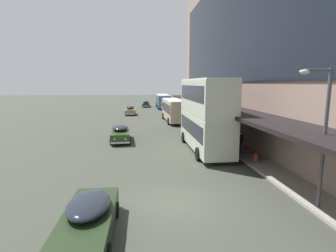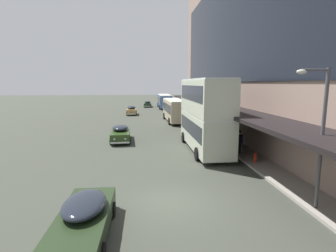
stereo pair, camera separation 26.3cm
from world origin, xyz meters
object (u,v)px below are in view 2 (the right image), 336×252
at_px(vw_van, 168,107).
at_px(street_lamp, 319,128).
at_px(transit_bus_kerbside_front, 175,109).
at_px(fire_hydrant, 255,157).
at_px(transit_bus_kerbside_rear, 164,100).
at_px(pedestrian_at_kerb, 239,141).
at_px(sedan_second_mid, 84,218).
at_px(transit_bus_kerbside_far, 204,112).
at_px(sedan_second_near, 120,133).
at_px(sedan_trailing_mid, 132,110).
at_px(sedan_lead_near, 148,104).

relative_size(vw_van, street_lamp, 0.74).
distance_m(transit_bus_kerbside_front, fire_hydrant, 21.66).
height_order(transit_bus_kerbside_rear, pedestrian_at_kerb, transit_bus_kerbside_rear).
xyz_separation_m(transit_bus_kerbside_front, sedan_second_mid, (-7.31, -29.30, -1.16)).
height_order(transit_bus_kerbside_far, sedan_second_mid, transit_bus_kerbside_far).
bearing_deg(street_lamp, transit_bus_kerbside_rear, 92.49).
bearing_deg(transit_bus_kerbside_rear, sedan_second_near, -102.37).
bearing_deg(sedan_trailing_mid, transit_bus_kerbside_front, -54.61).
bearing_deg(sedan_trailing_mid, sedan_second_near, -91.00).
bearing_deg(sedan_second_near, transit_bus_kerbside_front, 60.36).
height_order(sedan_trailing_mid, street_lamp, street_lamp).
bearing_deg(transit_bus_kerbside_rear, sedan_lead_near, 136.46).
xyz_separation_m(sedan_lead_near, pedestrian_at_kerb, (6.07, -44.38, 0.43)).
distance_m(sedan_lead_near, sedan_trailing_mid, 16.11).
bearing_deg(transit_bus_kerbside_far, transit_bus_kerbside_rear, 89.79).
bearing_deg(sedan_second_near, street_lamp, -58.09).
height_order(sedan_second_mid, pedestrian_at_kerb, pedestrian_at_kerb).
relative_size(transit_bus_kerbside_rear, sedan_second_mid, 1.97).
xyz_separation_m(sedan_second_mid, vw_van, (7.59, 41.67, 0.36)).
xyz_separation_m(sedan_trailing_mid, fire_hydrant, (9.72, -31.00, -0.30)).
xyz_separation_m(street_lamp, fire_hydrant, (0.38, 6.85, -3.31)).
distance_m(transit_bus_kerbside_rear, sedan_second_near, 35.23).
bearing_deg(sedan_second_mid, sedan_lead_near, 85.96).
relative_size(sedan_lead_near, sedan_second_near, 0.97).
bearing_deg(transit_bus_kerbside_rear, sedan_trailing_mid, -120.48).
xyz_separation_m(transit_bus_kerbside_front, street_lamp, (2.52, -28.26, 1.91)).
bearing_deg(transit_bus_kerbside_far, sedan_trailing_mid, 104.70).
bearing_deg(fire_hydrant, street_lamp, -93.21).
relative_size(sedan_trailing_mid, sedan_second_near, 0.85).
xyz_separation_m(sedan_lead_near, sedan_second_mid, (-3.86, -54.64, -0.01)).
xyz_separation_m(transit_bus_kerbside_rear, street_lamp, (2.18, -50.01, 2.01)).
relative_size(sedan_second_near, pedestrian_at_kerb, 2.71).
relative_size(sedan_second_mid, street_lamp, 0.80).
distance_m(street_lamp, fire_hydrant, 7.61).
distance_m(sedan_trailing_mid, sedan_second_near, 22.24).
height_order(transit_bus_kerbside_front, sedan_second_mid, transit_bus_kerbside_front).
bearing_deg(sedan_second_mid, sedan_trailing_mid, 89.27).
relative_size(transit_bus_kerbside_rear, sedan_lead_near, 2.01).
bearing_deg(sedan_trailing_mid, transit_bus_kerbside_far, -75.30).
bearing_deg(sedan_trailing_mid, pedestrian_at_kerb, -71.76).
height_order(sedan_second_mid, fire_hydrant, sedan_second_mid).
xyz_separation_m(transit_bus_kerbside_rear, fire_hydrant, (2.56, -43.16, -1.30)).
bearing_deg(fire_hydrant, sedan_second_near, 139.06).
bearing_deg(street_lamp, sedan_trailing_mid, 103.85).
bearing_deg(transit_bus_kerbside_rear, sedan_second_mid, -98.52).
xyz_separation_m(transit_bus_kerbside_front, sedan_second_near, (-7.20, -12.65, -1.11)).
distance_m(sedan_lead_near, street_lamp, 54.03).
bearing_deg(transit_bus_kerbside_rear, transit_bus_kerbside_far, -90.21).
height_order(sedan_lead_near, street_lamp, street_lamp).
distance_m(transit_bus_kerbside_front, street_lamp, 28.44).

